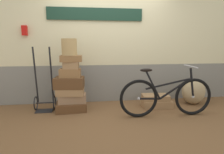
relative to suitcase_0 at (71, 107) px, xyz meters
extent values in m
cube|color=brown|center=(0.84, -0.20, -0.11)|extent=(9.02, 5.20, 0.06)
cube|color=gray|center=(0.84, 0.65, 0.34)|extent=(7.02, 0.20, 0.84)
cube|color=beige|center=(0.84, 0.65, 1.57)|extent=(7.02, 0.20, 1.63)
cube|color=#193828|center=(0.53, 0.53, 1.84)|extent=(2.01, 0.04, 0.26)
cube|color=red|center=(-0.92, 0.51, 1.49)|extent=(0.10, 0.08, 0.20)
cube|color=brown|center=(0.00, 0.00, 0.00)|extent=(0.60, 0.43, 0.16)
cube|color=#937051|center=(0.03, 0.03, 0.16)|extent=(0.53, 0.32, 0.16)
cube|color=#9E754C|center=(-0.01, 0.01, 0.31)|extent=(0.54, 0.36, 0.13)
cube|color=brown|center=(-0.02, 0.02, 0.48)|extent=(0.59, 0.41, 0.21)
cube|color=olive|center=(0.00, 0.02, 0.67)|extent=(0.41, 0.27, 0.17)
cube|color=#9E754C|center=(0.02, -0.01, 0.82)|extent=(0.30, 0.20, 0.13)
cube|color=olive|center=(0.03, 0.01, 0.95)|extent=(0.41, 0.26, 0.12)
cube|color=#9E754C|center=(1.76, 0.01, -0.01)|extent=(0.62, 0.39, 0.14)
cube|color=#9E754C|center=(1.73, 0.02, 0.12)|extent=(0.57, 0.37, 0.11)
cylinder|color=tan|center=(0.00, 0.01, 1.16)|extent=(0.29, 0.29, 0.31)
torus|color=black|center=(-0.70, 0.14, 0.06)|extent=(0.02, 0.28, 0.28)
torus|color=black|center=(-0.34, 0.14, 0.06)|extent=(0.02, 0.28, 0.28)
cylinder|color=black|center=(-0.52, 0.14, 0.06)|extent=(0.36, 0.02, 0.02)
cylinder|color=black|center=(-0.67, 0.14, 0.61)|extent=(0.03, 0.18, 1.11)
cylinder|color=black|center=(-0.37, 0.14, 0.61)|extent=(0.03, 0.18, 1.11)
cube|color=black|center=(-0.52, 0.03, -0.07)|extent=(0.32, 0.22, 0.02)
ellipsoid|color=tan|center=(2.62, 0.10, 0.20)|extent=(0.50, 0.42, 0.56)
torus|color=black|center=(1.22, -0.51, 0.26)|extent=(0.69, 0.07, 0.69)
sphere|color=#B2B2B7|center=(1.22, -0.51, 0.26)|extent=(0.05, 0.05, 0.05)
torus|color=black|center=(2.24, -0.53, 0.26)|extent=(0.69, 0.07, 0.69)
sphere|color=#B2B2B7|center=(2.24, -0.53, 0.26)|extent=(0.05, 0.05, 0.05)
cube|color=black|center=(1.88, -0.52, 0.42)|extent=(0.56, 0.04, 0.38)
cube|color=black|center=(1.48, -0.51, 0.50)|extent=(0.29, 0.03, 0.52)
cube|color=black|center=(1.42, -0.51, 0.25)|extent=(0.39, 0.04, 0.05)
cube|color=black|center=(1.75, -0.52, 0.52)|extent=(0.82, 0.04, 0.20)
cube|color=black|center=(2.20, -0.53, 0.53)|extent=(0.11, 0.03, 0.54)
ellipsoid|color=black|center=(1.34, -0.51, 0.77)|extent=(0.22, 0.09, 0.06)
cylinder|color=#A5A5AD|center=(2.16, -0.52, 0.83)|extent=(0.03, 0.46, 0.02)
camera|label=1|loc=(0.31, -3.70, 1.22)|focal=30.78mm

